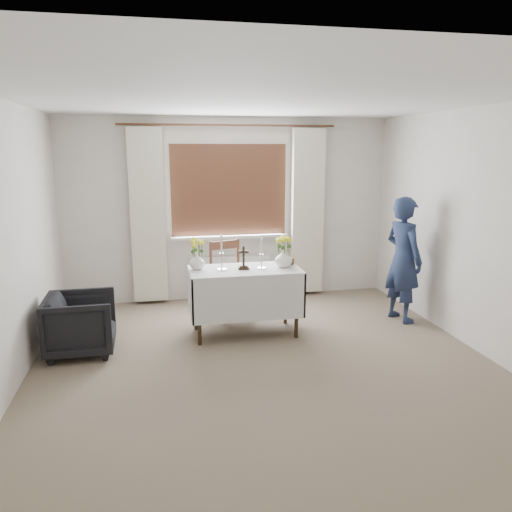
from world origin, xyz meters
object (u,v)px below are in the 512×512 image
(flower_vase_left, at_px, (197,261))
(wooden_chair, at_px, (231,280))
(flower_vase_right, at_px, (284,258))
(altar_table, at_px, (245,302))
(armchair, at_px, (81,324))
(wooden_cross, at_px, (244,258))
(person, at_px, (403,260))

(flower_vase_left, bearing_deg, wooden_chair, 49.01)
(wooden_chair, distance_m, flower_vase_right, 0.89)
(altar_table, xyz_separation_m, armchair, (-1.75, -0.21, -0.07))
(wooden_chair, distance_m, wooden_cross, 0.75)
(altar_table, distance_m, flower_vase_left, 0.71)
(altar_table, bearing_deg, wooden_cross, -148.00)
(person, xyz_separation_m, wooden_cross, (-1.98, -0.10, 0.13))
(armchair, distance_m, flower_vase_left, 1.37)
(wooden_chair, xyz_separation_m, person, (2.03, -0.52, 0.29))
(flower_vase_left, bearing_deg, altar_table, -9.17)
(wooden_chair, xyz_separation_m, armchair, (-1.69, -0.82, -0.16))
(person, height_order, flower_vase_right, person)
(wooden_chair, bearing_deg, flower_vase_right, -65.71)
(wooden_cross, bearing_deg, flower_vase_right, 7.12)
(wooden_chair, xyz_separation_m, flower_vase_left, (-0.46, -0.53, 0.38))
(altar_table, bearing_deg, person, 2.56)
(wooden_chair, distance_m, flower_vase_left, 0.79)
(flower_vase_right, bearing_deg, person, 3.33)
(altar_table, height_order, wooden_chair, wooden_chair)
(armchair, height_order, flower_vase_left, flower_vase_left)
(person, distance_m, flower_vase_right, 1.52)
(flower_vase_right, bearing_deg, wooden_cross, -178.97)
(altar_table, xyz_separation_m, person, (1.97, 0.09, 0.38))
(wooden_cross, distance_m, flower_vase_left, 0.52)
(flower_vase_left, relative_size, flower_vase_right, 0.89)
(flower_vase_left, bearing_deg, wooden_cross, -10.38)
(wooden_cross, bearing_deg, armchair, -167.47)
(armchair, distance_m, wooden_cross, 1.84)
(flower_vase_right, bearing_deg, wooden_chair, 130.03)
(wooden_chair, bearing_deg, flower_vase_left, -146.73)
(person, relative_size, flower_vase_left, 8.39)
(armchair, xyz_separation_m, flower_vase_right, (2.20, 0.20, 0.55))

